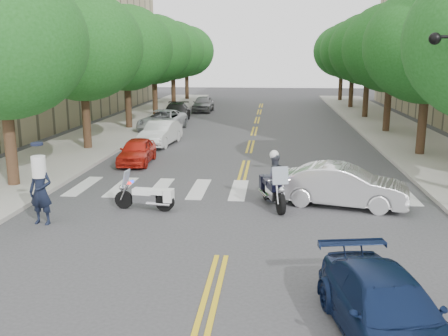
# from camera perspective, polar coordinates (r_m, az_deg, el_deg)

# --- Properties ---
(ground) EXTENTS (140.00, 140.00, 0.00)m
(ground) POSITION_cam_1_polar(r_m,az_deg,el_deg) (13.10, -0.28, -10.01)
(ground) COLOR #38383A
(ground) RESTS_ON ground
(sidewalk_left) EXTENTS (5.00, 60.00, 0.15)m
(sidewalk_left) POSITION_cam_1_polar(r_m,az_deg,el_deg) (36.03, -11.84, 4.49)
(sidewalk_left) COLOR #9E9991
(sidewalk_left) RESTS_ON ground
(sidewalk_right) EXTENTS (5.00, 60.00, 0.15)m
(sidewalk_right) POSITION_cam_1_polar(r_m,az_deg,el_deg) (35.36, 19.09, 3.91)
(sidewalk_right) COLOR #9E9991
(sidewalk_right) RESTS_ON ground
(tree_l_0) EXTENTS (6.40, 6.40, 8.45)m
(tree_l_0) POSITION_cam_1_polar(r_m,az_deg,el_deg) (20.64, -24.17, 13.00)
(tree_l_0) COLOR #382316
(tree_l_0) RESTS_ON ground
(tree_l_1) EXTENTS (6.40, 6.40, 8.45)m
(tree_l_1) POSITION_cam_1_polar(r_m,az_deg,el_deg) (27.90, -15.93, 13.25)
(tree_l_1) COLOR #382316
(tree_l_1) RESTS_ON ground
(tree_l_2) EXTENTS (6.40, 6.40, 8.45)m
(tree_l_2) POSITION_cam_1_polar(r_m,az_deg,el_deg) (35.48, -11.14, 13.28)
(tree_l_2) COLOR #382316
(tree_l_2) RESTS_ON ground
(tree_l_3) EXTENTS (6.40, 6.40, 8.45)m
(tree_l_3) POSITION_cam_1_polar(r_m,az_deg,el_deg) (43.21, -8.05, 13.25)
(tree_l_3) COLOR #382316
(tree_l_3) RESTS_ON ground
(tree_l_4) EXTENTS (6.40, 6.40, 8.45)m
(tree_l_4) POSITION_cam_1_polar(r_m,az_deg,el_deg) (51.02, -5.90, 13.20)
(tree_l_4) COLOR #382316
(tree_l_4) RESTS_ON ground
(tree_l_5) EXTENTS (6.40, 6.40, 8.45)m
(tree_l_5) POSITION_cam_1_polar(r_m,az_deg,el_deg) (58.89, -4.33, 13.16)
(tree_l_5) COLOR #382316
(tree_l_5) RESTS_ON ground
(tree_r_1) EXTENTS (6.40, 6.40, 8.45)m
(tree_r_1) POSITION_cam_1_polar(r_m,az_deg,el_deg) (27.10, 22.38, 12.83)
(tree_r_1) COLOR #382316
(tree_r_1) RESTS_ON ground
(tree_r_2) EXTENTS (6.40, 6.40, 8.45)m
(tree_r_2) POSITION_cam_1_polar(r_m,az_deg,el_deg) (34.85, 18.61, 12.88)
(tree_r_2) COLOR #382316
(tree_r_2) RESTS_ON ground
(tree_r_3) EXTENTS (6.40, 6.40, 8.45)m
(tree_r_3) POSITION_cam_1_polar(r_m,az_deg,el_deg) (42.70, 16.22, 12.89)
(tree_r_3) COLOR #382316
(tree_r_3) RESTS_ON ground
(tree_r_4) EXTENTS (6.40, 6.40, 8.45)m
(tree_r_4) POSITION_cam_1_polar(r_m,az_deg,el_deg) (50.59, 14.57, 12.88)
(tree_r_4) COLOR #382316
(tree_r_4) RESTS_ON ground
(tree_r_5) EXTENTS (6.40, 6.40, 8.45)m
(tree_r_5) POSITION_cam_1_polar(r_m,az_deg,el_deg) (58.51, 13.37, 12.86)
(tree_r_5) COLOR #382316
(tree_r_5) RESTS_ON ground
(motorcycle_police) EXTENTS (1.01, 2.37, 1.97)m
(motorcycle_police) POSITION_cam_1_polar(r_m,az_deg,el_deg) (17.10, 5.64, -1.53)
(motorcycle_police) COLOR black
(motorcycle_police) RESTS_ON ground
(motorcycle_parked) EXTENTS (2.08, 0.61, 1.34)m
(motorcycle_parked) POSITION_cam_1_polar(r_m,az_deg,el_deg) (16.85, -8.53, -3.26)
(motorcycle_parked) COLOR black
(motorcycle_parked) RESTS_ON ground
(officer_standing) EXTENTS (0.80, 0.58, 2.05)m
(officer_standing) POSITION_cam_1_polar(r_m,az_deg,el_deg) (16.18, -20.20, -2.55)
(officer_standing) COLOR black
(officer_standing) RESTS_ON ground
(convertible) EXTENTS (4.58, 2.51, 1.43)m
(convertible) POSITION_cam_1_polar(r_m,az_deg,el_deg) (17.56, 13.43, -1.98)
(convertible) COLOR silver
(convertible) RESTS_ON ground
(sedan_blue) EXTENTS (2.46, 4.48, 1.23)m
(sedan_blue) POSITION_cam_1_polar(r_m,az_deg,el_deg) (9.71, 18.15, -15.24)
(sedan_blue) COLOR #0F1E42
(sedan_blue) RESTS_ON ground
(parked_car_a) EXTENTS (1.59, 3.61, 1.21)m
(parked_car_a) POSITION_cam_1_polar(r_m,az_deg,el_deg) (24.24, -9.92, 1.92)
(parked_car_a) COLOR red
(parked_car_a) RESTS_ON ground
(parked_car_b) EXTENTS (1.89, 4.31, 1.38)m
(parked_car_b) POSITION_cam_1_polar(r_m,az_deg,el_deg) (29.10, -7.27, 3.97)
(parked_car_b) COLOR white
(parked_car_b) RESTS_ON ground
(parked_car_c) EXTENTS (2.88, 5.35, 1.43)m
(parked_car_c) POSITION_cam_1_polar(r_m,az_deg,el_deg) (34.64, -7.05, 5.41)
(parked_car_c) COLOR #B6B9BF
(parked_car_c) RESTS_ON ground
(parked_car_d) EXTENTS (2.44, 5.08, 1.43)m
(parked_car_d) POSITION_cam_1_polar(r_m,az_deg,el_deg) (39.41, -5.50, 6.32)
(parked_car_d) COLOR black
(parked_car_d) RESTS_ON ground
(parked_car_e) EXTENTS (1.72, 4.26, 1.45)m
(parked_car_e) POSITION_cam_1_polar(r_m,az_deg,el_deg) (46.53, -2.40, 7.35)
(parked_car_e) COLOR gray
(parked_car_e) RESTS_ON ground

